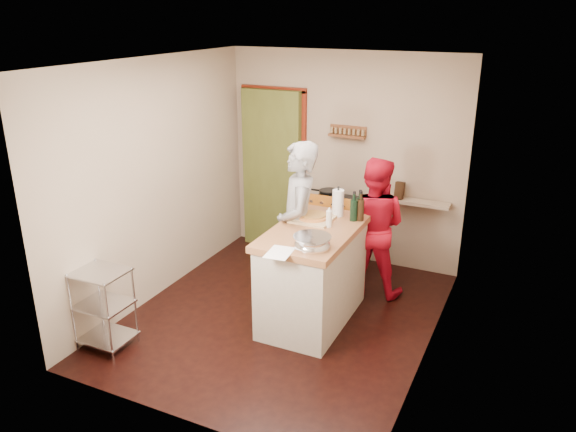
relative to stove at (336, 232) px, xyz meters
The scene contains 10 objects.
floor 1.49m from the stove, 91.94° to the right, with size 3.50×3.50×0.00m, color black.
back_wall 1.03m from the stove, 152.49° to the left, with size 3.00×0.44×2.60m.
left_wall 2.27m from the stove, 137.40° to the right, with size 0.04×3.50×2.60m, color tan.
right_wall 2.20m from the stove, 44.44° to the right, with size 0.04×3.50×2.60m, color tan.
ceiling 2.59m from the stove, 91.94° to the right, with size 3.00×3.50×0.02m, color white.
stove is the anchor object (origin of this frame).
wire_shelving 2.94m from the stove, 116.85° to the right, with size 0.48×0.40×0.80m.
island 1.35m from the stove, 79.24° to the right, with size 0.78×1.48×1.31m.
person_stripe 1.19m from the stove, 91.18° to the right, with size 0.66×0.43×1.81m, color #9F9EA3.
person_red 0.83m from the stove, 37.95° to the right, with size 0.76×0.59×1.57m, color red.
Camera 1 is at (2.26, -4.65, 3.04)m, focal length 35.00 mm.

